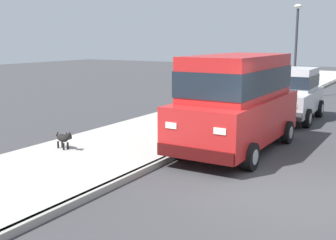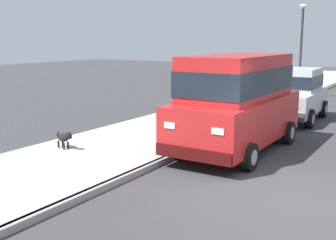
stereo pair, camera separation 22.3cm
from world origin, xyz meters
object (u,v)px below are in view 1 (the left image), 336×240
at_px(car_silver_hatchback, 291,93).
at_px(street_lamp, 296,39).
at_px(dog_black, 64,138).
at_px(car_red_van, 237,98).

relative_size(car_silver_hatchback, street_lamp, 0.87).
relative_size(dog_black, street_lamp, 0.17).
distance_m(dog_black, street_lamp, 14.01).
height_order(car_red_van, street_lamp, street_lamp).
distance_m(car_red_van, car_silver_hatchback, 5.24).
relative_size(car_red_van, car_silver_hatchback, 1.27).
bearing_deg(street_lamp, car_silver_hatchback, -76.50).
bearing_deg(car_silver_hatchback, car_red_van, -90.26).
distance_m(car_silver_hatchback, dog_black, 8.69).
distance_m(car_silver_hatchback, street_lamp, 6.21).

